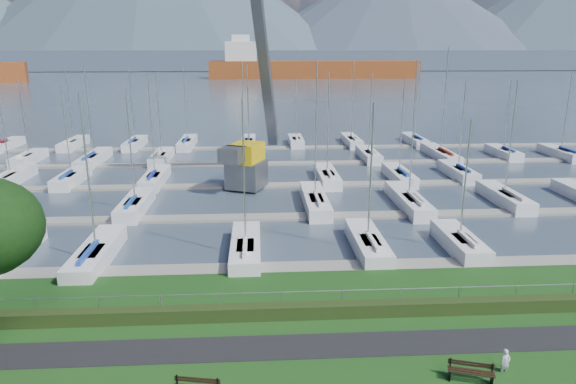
{
  "coord_description": "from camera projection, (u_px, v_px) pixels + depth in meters",
  "views": [
    {
      "loc": [
        -2.11,
        -23.15,
        12.85
      ],
      "look_at": [
        0.0,
        12.0,
        3.0
      ],
      "focal_mm": 32.0,
      "sensor_mm": 36.0,
      "label": 1
    }
  ],
  "objects": [
    {
      "name": "person",
      "position": [
        506.0,
        359.0,
        21.0
      ],
      "size": [
        0.49,
        0.39,
        1.18
      ],
      "primitive_type": "imported",
      "rotation": [
        0.0,
        0.0,
        0.27
      ],
      "color": "silver",
      "rests_on": "grass"
    },
    {
      "name": "docks",
      "position": [
        280.0,
        185.0,
        50.9
      ],
      "size": [
        90.0,
        41.6,
        0.25
      ],
      "color": "slate",
      "rests_on": "water"
    },
    {
      "name": "foothill",
      "position": [
        259.0,
        59.0,
        341.46
      ],
      "size": [
        900.0,
        80.0,
        12.0
      ],
      "primitive_type": "cube",
      "color": "#4A586C",
      "rests_on": "water"
    },
    {
      "name": "cargo_ship_mid",
      "position": [
        304.0,
        69.0,
        237.97
      ],
      "size": [
        95.88,
        18.96,
        21.5
      ],
      "rotation": [
        0.0,
        0.0,
        0.01
      ],
      "color": "brown",
      "rests_on": "water"
    },
    {
      "name": "water",
      "position": [
        260.0,
        74.0,
        275.89
      ],
      "size": [
        800.0,
        540.0,
        0.2
      ],
      "primitive_type": "cube",
      "color": "#404D5E"
    },
    {
      "name": "sailboat_fleet",
      "position": [
        238.0,
        125.0,
        52.97
      ],
      "size": [
        75.01,
        49.45,
        13.65
      ],
      "color": "white",
      "rests_on": "water"
    },
    {
      "name": "hedge",
      "position": [
        303.0,
        311.0,
        25.36
      ],
      "size": [
        80.0,
        0.7,
        0.7
      ],
      "primitive_type": "cube",
      "color": "#233413",
      "rests_on": "grass"
    },
    {
      "name": "mountains",
      "position": [
        267.0,
        4.0,
        402.66
      ],
      "size": [
        1190.0,
        360.0,
        115.0
      ],
      "color": "#465466",
      "rests_on": "water"
    },
    {
      "name": "bench_right",
      "position": [
        471.0,
        372.0,
        20.46
      ],
      "size": [
        1.84,
        0.93,
        0.85
      ],
      "rotation": [
        0.0,
        0.0,
        -0.3
      ],
      "color": "black",
      "rests_on": "grass"
    },
    {
      "name": "fence",
      "position": [
        302.0,
        292.0,
        25.52
      ],
      "size": [
        80.0,
        0.04,
        0.04
      ],
      "primitive_type": "cylinder",
      "rotation": [
        0.0,
        1.57,
        0.0
      ],
      "color": "gray",
      "rests_on": "grass"
    },
    {
      "name": "path",
      "position": [
        308.0,
        346.0,
        22.96
      ],
      "size": [
        160.0,
        2.0,
        0.04
      ],
      "primitive_type": "cube",
      "color": "black",
      "rests_on": "grass"
    },
    {
      "name": "crane",
      "position": [
        251.0,
        130.0,
        49.49
      ],
      "size": [
        6.05,
        13.48,
        22.35
      ],
      "rotation": [
        0.0,
        0.0,
        -0.39
      ],
      "color": "#5C5F64",
      "rests_on": "water"
    }
  ]
}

